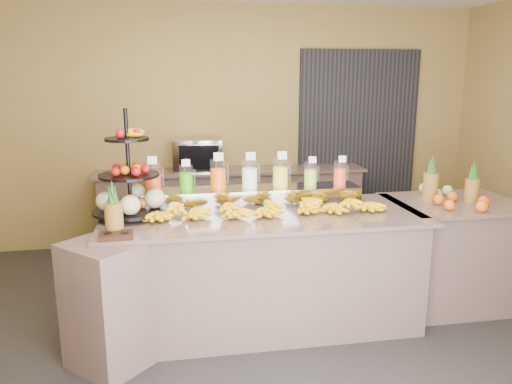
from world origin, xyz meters
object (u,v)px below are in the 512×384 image
object	(u,v)px
banana_heap	(266,206)
right_fruit_pile	(455,195)
fruit_stand	(135,189)
pitcher_tray	(250,197)
condiment_caddy	(116,235)
oven_warmer	(198,155)

from	to	relation	value
banana_heap	right_fruit_pile	xyz separation A→B (m)	(1.63, 0.05, 0.01)
banana_heap	fruit_stand	bearing A→B (deg)	171.82
pitcher_tray	condiment_caddy	bearing A→B (deg)	-145.61
right_fruit_pile	oven_warmer	xyz separation A→B (m)	(-2.04, 1.93, 0.10)
oven_warmer	pitcher_tray	bearing A→B (deg)	-74.16
pitcher_tray	fruit_stand	xyz separation A→B (m)	(-0.92, -0.16, 0.14)
banana_heap	right_fruit_pile	size ratio (longest dim) A/B	4.10
fruit_stand	condiment_caddy	distance (m)	0.58
banana_heap	right_fruit_pile	distance (m)	1.63
fruit_stand	pitcher_tray	bearing A→B (deg)	14.63
banana_heap	condiment_caddy	bearing A→B (deg)	-160.30
fruit_stand	oven_warmer	distance (m)	1.92
fruit_stand	right_fruit_pile	distance (m)	2.63
pitcher_tray	banana_heap	world-z (taller)	banana_heap
pitcher_tray	fruit_stand	size ratio (longest dim) A/B	2.24
fruit_stand	right_fruit_pile	size ratio (longest dim) A/B	1.81
oven_warmer	fruit_stand	bearing A→B (deg)	-103.11
banana_heap	right_fruit_pile	bearing A→B (deg)	1.64
fruit_stand	oven_warmer	bearing A→B (deg)	76.80
banana_heap	right_fruit_pile	world-z (taller)	right_fruit_pile
condiment_caddy	oven_warmer	distance (m)	2.47
pitcher_tray	condiment_caddy	size ratio (longest dim) A/B	8.57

